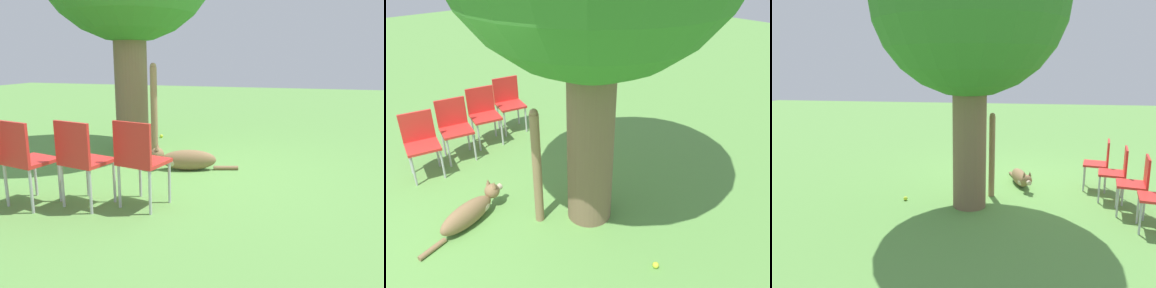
% 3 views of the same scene
% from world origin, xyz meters
% --- Properties ---
extents(ground_plane, '(30.00, 30.00, 0.00)m').
position_xyz_m(ground_plane, '(0.00, 0.00, 0.00)').
color(ground_plane, '#609947').
extents(dog, '(0.46, 1.24, 0.38)m').
position_xyz_m(dog, '(-0.22, 0.01, 0.15)').
color(dog, olive).
rests_on(dog, ground_plane).
extents(fence_post, '(0.10, 0.10, 1.45)m').
position_xyz_m(fence_post, '(0.29, 0.64, 0.73)').
color(fence_post, '#937551').
rests_on(fence_post, ground_plane).
extents(red_chair_0, '(0.50, 0.52, 0.92)m').
position_xyz_m(red_chair_0, '(-1.63, 0.02, 0.54)').
color(red_chair_0, red).
rests_on(red_chair_0, ground_plane).
extents(red_chair_1, '(0.50, 0.52, 0.92)m').
position_xyz_m(red_chair_1, '(-1.78, 0.59, 0.54)').
color(red_chair_1, red).
rests_on(red_chair_1, ground_plane).
extents(red_chair_2, '(0.50, 0.52, 0.92)m').
position_xyz_m(red_chair_2, '(-1.93, 1.16, 0.54)').
color(red_chair_2, red).
rests_on(red_chair_2, ground_plane).
extents(red_chair_3, '(0.50, 0.52, 0.92)m').
position_xyz_m(red_chair_3, '(-2.08, 1.73, 0.54)').
color(red_chair_3, red).
rests_on(red_chair_3, ground_plane).
extents(tennis_ball, '(0.07, 0.07, 0.07)m').
position_xyz_m(tennis_ball, '(1.69, 1.08, 0.03)').
color(tennis_ball, '#CCE033').
rests_on(tennis_ball, ground_plane).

